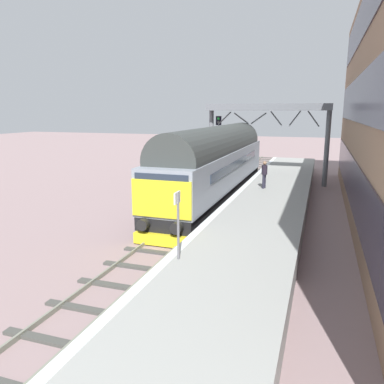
% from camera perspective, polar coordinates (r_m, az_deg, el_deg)
% --- Properties ---
extents(ground_plane, '(140.00, 140.00, 0.00)m').
position_cam_1_polar(ground_plane, '(18.96, -0.88, -5.05)').
color(ground_plane, gray).
rests_on(ground_plane, ground).
extents(track_main, '(2.50, 60.00, 0.15)m').
position_cam_1_polar(track_main, '(18.94, -0.88, -4.89)').
color(track_main, gray).
rests_on(track_main, ground).
extents(station_platform, '(4.00, 44.00, 1.01)m').
position_cam_1_polar(station_platform, '(17.97, 10.02, -4.53)').
color(station_platform, '#959793').
rests_on(station_platform, ground).
extents(diesel_locomotive, '(2.74, 17.43, 4.68)m').
position_cam_1_polar(diesel_locomotive, '(23.53, 3.58, 4.46)').
color(diesel_locomotive, black).
rests_on(diesel_locomotive, ground).
extents(signal_post_near, '(0.44, 0.22, 5.18)m').
position_cam_1_polar(signal_post_near, '(31.14, 3.99, 7.60)').
color(signal_post_near, gray).
rests_on(signal_post_near, ground).
extents(platform_number_sign, '(0.10, 0.44, 2.15)m').
position_cam_1_polar(platform_number_sign, '(11.73, -2.15, -3.53)').
color(platform_number_sign, slate).
rests_on(platform_number_sign, station_platform).
extents(waiting_passenger, '(0.43, 0.49, 1.64)m').
position_cam_1_polar(waiting_passenger, '(23.20, 10.81, 2.95)').
color(waiting_passenger, '#262533').
rests_on(waiting_passenger, station_platform).
extents(overhead_footbridge, '(9.30, 2.00, 6.12)m').
position_cam_1_polar(overhead_footbridge, '(30.18, 11.27, 11.58)').
color(overhead_footbridge, slate).
rests_on(overhead_footbridge, ground).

